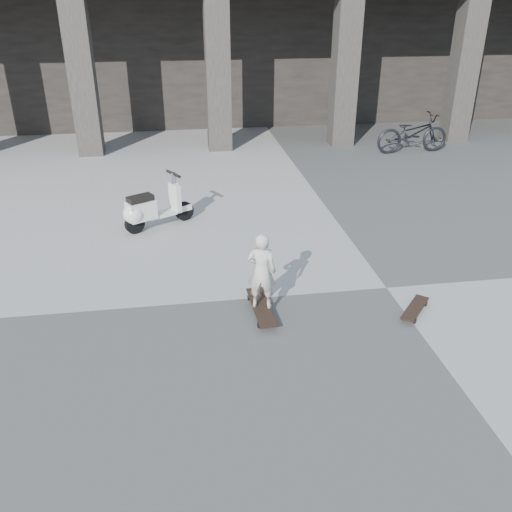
{
  "coord_description": "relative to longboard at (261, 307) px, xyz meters",
  "views": [
    {
      "loc": [
        -3.08,
        -6.86,
        4.11
      ],
      "look_at": [
        -2.02,
        0.09,
        0.65
      ],
      "focal_mm": 38.0,
      "sensor_mm": 36.0,
      "label": 1
    }
  ],
  "objects": [
    {
      "name": "ground",
      "position": [
        2.02,
        0.41,
        -0.08
      ],
      "size": [
        90.0,
        90.0,
        0.0
      ],
      "primitive_type": "plane",
      "color": "#494946",
      "rests_on": "ground"
    },
    {
      "name": "colonnade",
      "position": [
        2.02,
        14.17,
        2.95
      ],
      "size": [
        28.0,
        8.82,
        6.0
      ],
      "color": "black",
      "rests_on": "ground"
    },
    {
      "name": "longboard",
      "position": [
        0.0,
        0.0,
        0.0
      ],
      "size": [
        0.29,
        1.08,
        0.11
      ],
      "rotation": [
        0.0,
        0.0,
        1.61
      ],
      "color": "black",
      "rests_on": "ground"
    },
    {
      "name": "skateboard_spare",
      "position": [
        2.14,
        -0.34,
        -0.01
      ],
      "size": [
        0.64,
        0.7,
        0.09
      ],
      "rotation": [
        0.0,
        0.0,
        0.86
      ],
      "color": "black",
      "rests_on": "ground"
    },
    {
      "name": "child",
      "position": [
        0.0,
        -0.0,
        0.58
      ],
      "size": [
        0.46,
        0.37,
        1.11
      ],
      "primitive_type": "imported",
      "rotation": [
        0.0,
        0.0,
        2.87
      ],
      "color": "#BCB8A9",
      "rests_on": "longboard"
    },
    {
      "name": "scooter",
      "position": [
        -1.65,
        3.25,
        0.32
      ],
      "size": [
        1.33,
        0.84,
        1.02
      ],
      "rotation": [
        0.0,
        0.0,
        0.5
      ],
      "color": "black",
      "rests_on": "ground"
    },
    {
      "name": "bicycle",
      "position": [
        5.5,
        7.71,
        0.45
      ],
      "size": [
        2.08,
        0.8,
        1.08
      ],
      "primitive_type": "imported",
      "rotation": [
        0.0,
        0.0,
        1.61
      ],
      "color": "black",
      "rests_on": "ground"
    }
  ]
}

